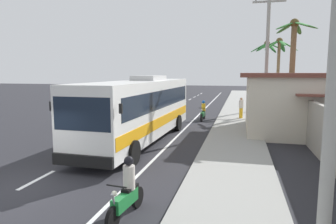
{
  "coord_description": "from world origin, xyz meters",
  "views": [
    {
      "loc": [
        7.03,
        -8.19,
        3.83
      ],
      "look_at": [
        3.22,
        7.5,
        1.7
      ],
      "focal_mm": 32.14,
      "sensor_mm": 36.0,
      "label": 1
    }
  ],
  "objects_px": {
    "motorcycle_beside_bus": "(203,112)",
    "pedestrian_near_kerb": "(241,107)",
    "palm_fourth": "(293,59)",
    "coach_bus_foreground": "(141,107)",
    "palm_second": "(266,60)",
    "utility_pole_mid": "(267,53)",
    "motorcycle_trailing": "(127,193)",
    "palm_nearest": "(279,59)"
  },
  "relations": [
    {
      "from": "utility_pole_mid",
      "to": "palm_fourth",
      "type": "distance_m",
      "value": 2.2
    },
    {
      "from": "palm_nearest",
      "to": "palm_second",
      "type": "relative_size",
      "value": 0.99
    },
    {
      "from": "motorcycle_trailing",
      "to": "palm_second",
      "type": "height_order",
      "value": "palm_second"
    },
    {
      "from": "motorcycle_trailing",
      "to": "palm_nearest",
      "type": "distance_m",
      "value": 22.62
    },
    {
      "from": "palm_second",
      "to": "palm_nearest",
      "type": "bearing_deg",
      "value": -73.79
    },
    {
      "from": "motorcycle_beside_bus",
      "to": "pedestrian_near_kerb",
      "type": "height_order",
      "value": "pedestrian_near_kerb"
    },
    {
      "from": "motorcycle_beside_bus",
      "to": "palm_nearest",
      "type": "distance_m",
      "value": 8.73
    },
    {
      "from": "palm_fourth",
      "to": "palm_second",
      "type": "bearing_deg",
      "value": 94.85
    },
    {
      "from": "motorcycle_beside_bus",
      "to": "motorcycle_trailing",
      "type": "relative_size",
      "value": 1.0
    },
    {
      "from": "utility_pole_mid",
      "to": "palm_second",
      "type": "distance_m",
      "value": 8.73
    },
    {
      "from": "motorcycle_trailing",
      "to": "palm_second",
      "type": "relative_size",
      "value": 0.28
    },
    {
      "from": "utility_pole_mid",
      "to": "palm_second",
      "type": "height_order",
      "value": "utility_pole_mid"
    },
    {
      "from": "coach_bus_foreground",
      "to": "palm_nearest",
      "type": "relative_size",
      "value": 1.76
    },
    {
      "from": "coach_bus_foreground",
      "to": "motorcycle_beside_bus",
      "type": "relative_size",
      "value": 6.16
    },
    {
      "from": "motorcycle_beside_bus",
      "to": "palm_second",
      "type": "height_order",
      "value": "palm_second"
    },
    {
      "from": "motorcycle_beside_bus",
      "to": "palm_second",
      "type": "relative_size",
      "value": 0.28
    },
    {
      "from": "motorcycle_beside_bus",
      "to": "utility_pole_mid",
      "type": "xyz_separation_m",
      "value": [
        4.62,
        -1.35,
        4.57
      ]
    },
    {
      "from": "coach_bus_foreground",
      "to": "motorcycle_beside_bus",
      "type": "height_order",
      "value": "coach_bus_foreground"
    },
    {
      "from": "motorcycle_beside_bus",
      "to": "palm_fourth",
      "type": "bearing_deg",
      "value": -25.24
    },
    {
      "from": "utility_pole_mid",
      "to": "palm_second",
      "type": "xyz_separation_m",
      "value": [
        0.62,
        8.7,
        -0.2
      ]
    },
    {
      "from": "motorcycle_beside_bus",
      "to": "motorcycle_trailing",
      "type": "xyz_separation_m",
      "value": [
        0.05,
        -16.82,
        0.01
      ]
    },
    {
      "from": "palm_nearest",
      "to": "palm_second",
      "type": "bearing_deg",
      "value": 106.21
    },
    {
      "from": "utility_pole_mid",
      "to": "palm_fourth",
      "type": "bearing_deg",
      "value": -45.8
    },
    {
      "from": "motorcycle_trailing",
      "to": "palm_second",
      "type": "distance_m",
      "value": 25.11
    },
    {
      "from": "palm_nearest",
      "to": "coach_bus_foreground",
      "type": "bearing_deg",
      "value": -123.72
    },
    {
      "from": "coach_bus_foreground",
      "to": "motorcycle_beside_bus",
      "type": "xyz_separation_m",
      "value": [
        2.48,
        8.24,
        -1.25
      ]
    },
    {
      "from": "pedestrian_near_kerb",
      "to": "palm_fourth",
      "type": "height_order",
      "value": "palm_fourth"
    },
    {
      "from": "utility_pole_mid",
      "to": "palm_nearest",
      "type": "relative_size",
      "value": 1.46
    },
    {
      "from": "motorcycle_beside_bus",
      "to": "palm_nearest",
      "type": "height_order",
      "value": "palm_nearest"
    },
    {
      "from": "motorcycle_trailing",
      "to": "palm_nearest",
      "type": "xyz_separation_m",
      "value": [
        6.01,
        21.37,
        4.32
      ]
    },
    {
      "from": "coach_bus_foreground",
      "to": "motorcycle_trailing",
      "type": "bearing_deg",
      "value": -73.58
    },
    {
      "from": "pedestrian_near_kerb",
      "to": "utility_pole_mid",
      "type": "bearing_deg",
      "value": -126.89
    },
    {
      "from": "pedestrian_near_kerb",
      "to": "palm_second",
      "type": "xyz_separation_m",
      "value": [
        2.28,
        6.41,
        4.01
      ]
    },
    {
      "from": "palm_nearest",
      "to": "palm_fourth",
      "type": "xyz_separation_m",
      "value": [
        0.05,
        -7.43,
        -0.28
      ]
    },
    {
      "from": "pedestrian_near_kerb",
      "to": "palm_nearest",
      "type": "relative_size",
      "value": 0.24
    },
    {
      "from": "motorcycle_trailing",
      "to": "utility_pole_mid",
      "type": "relative_size",
      "value": 0.2
    },
    {
      "from": "palm_second",
      "to": "pedestrian_near_kerb",
      "type": "bearing_deg",
      "value": -109.57
    },
    {
      "from": "palm_fourth",
      "to": "pedestrian_near_kerb",
      "type": "bearing_deg",
      "value": 129.43
    },
    {
      "from": "utility_pole_mid",
      "to": "palm_fourth",
      "type": "xyz_separation_m",
      "value": [
        1.49,
        -1.53,
        -0.51
      ]
    },
    {
      "from": "motorcycle_beside_bus",
      "to": "utility_pole_mid",
      "type": "distance_m",
      "value": 6.63
    },
    {
      "from": "palm_second",
      "to": "palm_fourth",
      "type": "xyz_separation_m",
      "value": [
        0.87,
        -10.24,
        -0.32
      ]
    },
    {
      "from": "coach_bus_foreground",
      "to": "palm_second",
      "type": "relative_size",
      "value": 1.75
    }
  ]
}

